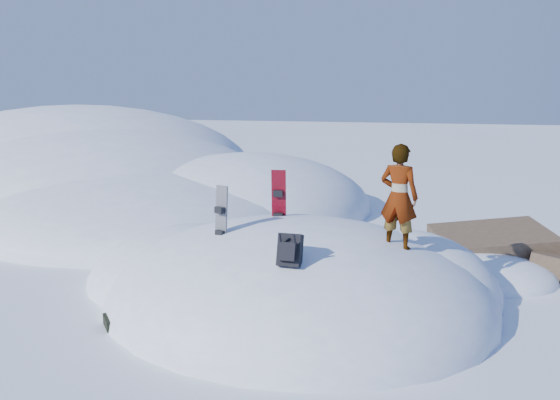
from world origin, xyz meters
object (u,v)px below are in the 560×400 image
(snowboard_red, at_px, (279,207))
(backpack, at_px, (290,250))
(person, at_px, (399,197))
(snowboard_dark, at_px, (221,224))

(snowboard_red, bearing_deg, backpack, -77.94)
(person, bearing_deg, snowboard_dark, 25.09)
(backpack, bearing_deg, snowboard_red, 108.44)
(snowboard_red, relative_size, backpack, 2.55)
(snowboard_dark, height_order, person, person)
(person, bearing_deg, snowboard_red, -3.17)
(snowboard_dark, relative_size, backpack, 2.36)
(snowboard_dark, xyz_separation_m, person, (2.93, 0.41, 0.55))
(backpack, bearing_deg, person, 42.59)
(snowboard_dark, bearing_deg, person, 30.42)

